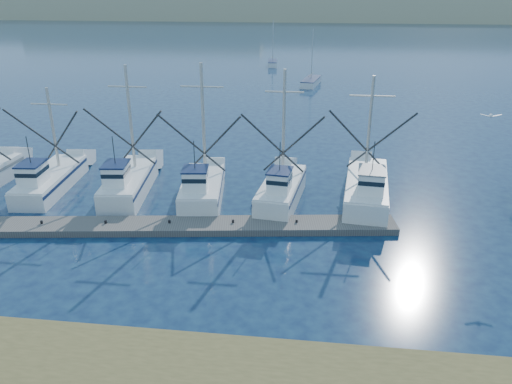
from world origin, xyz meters
TOP-DOWN VIEW (x-y plane):
  - ground at (0.00, 0.00)m, footprint 500.00×500.00m
  - floating_dock at (-7.54, 6.45)m, footprint 32.50×6.46m
  - dune_ridge at (0.00, 210.00)m, footprint 360.00×60.00m
  - trawler_fleet at (-6.16, 11.60)m, footprint 31.60×9.20m
  - sailboat_near at (2.32, 55.76)m, footprint 3.07×6.95m
  - sailboat_far at (-5.12, 73.52)m, footprint 1.95×5.22m
  - flying_gull at (13.64, 10.12)m, footprint 1.21×0.22m

SIDE VIEW (x-z plane):
  - ground at x=0.00m, z-range 0.00..0.00m
  - floating_dock at x=-7.54m, z-range 0.00..0.43m
  - sailboat_near at x=2.32m, z-range -3.56..4.54m
  - sailboat_far at x=-5.12m, z-range -3.54..4.56m
  - trawler_fleet at x=-6.16m, z-range -3.74..5.73m
  - dune_ridge at x=0.00m, z-range 0.00..10.00m
  - flying_gull at x=13.64m, z-range 6.93..7.15m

